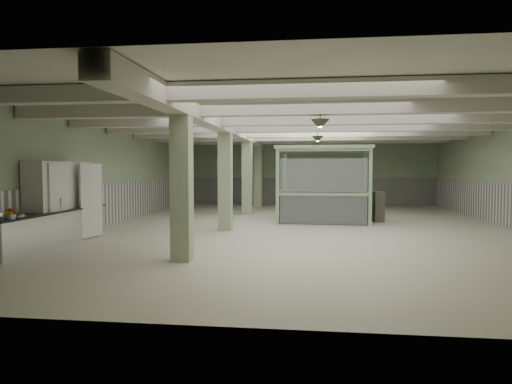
# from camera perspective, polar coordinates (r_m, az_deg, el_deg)

# --- Properties ---
(floor) EXTENTS (20.00, 20.00, 0.00)m
(floor) POSITION_cam_1_polar(r_m,az_deg,el_deg) (15.79, 5.82, -4.43)
(floor) COLOR beige
(floor) RESTS_ON ground
(ceiling) EXTENTS (14.00, 20.00, 0.02)m
(ceiling) POSITION_cam_1_polar(r_m,az_deg,el_deg) (15.74, 5.90, 8.68)
(ceiling) COLOR silver
(ceiling) RESTS_ON wall_back
(wall_back) EXTENTS (14.00, 0.02, 3.60)m
(wall_back) POSITION_cam_1_polar(r_m,az_deg,el_deg) (25.66, 6.34, 2.45)
(wall_back) COLOR #9EB38F
(wall_back) RESTS_ON floor
(wall_front) EXTENTS (14.00, 0.02, 3.60)m
(wall_front) POSITION_cam_1_polar(r_m,az_deg,el_deg) (5.67, 3.67, 0.60)
(wall_front) COLOR #9EB38F
(wall_front) RESTS_ON floor
(wall_left) EXTENTS (0.02, 20.00, 3.60)m
(wall_left) POSITION_cam_1_polar(r_m,az_deg,el_deg) (17.29, -18.03, 2.07)
(wall_left) COLOR #9EB38F
(wall_left) RESTS_ON floor
(wainscot_left) EXTENTS (0.05, 19.90, 1.50)m
(wainscot_left) POSITION_cam_1_polar(r_m,az_deg,el_deg) (17.33, -17.89, -1.41)
(wainscot_left) COLOR white
(wainscot_left) RESTS_ON floor
(wainscot_back) EXTENTS (13.90, 0.05, 1.50)m
(wainscot_back) POSITION_cam_1_polar(r_m,az_deg,el_deg) (25.67, 6.33, 0.11)
(wainscot_back) COLOR white
(wainscot_back) RESTS_ON floor
(girder) EXTENTS (0.45, 19.90, 0.40)m
(girder) POSITION_cam_1_polar(r_m,az_deg,el_deg) (15.97, -3.20, 7.82)
(girder) COLOR beige
(girder) RESTS_ON ceiling
(beam_a) EXTENTS (13.90, 0.35, 0.32)m
(beam_a) POSITION_cam_1_polar(r_m,az_deg,el_deg) (8.28, 4.77, 12.60)
(beam_a) COLOR beige
(beam_a) RESTS_ON ceiling
(beam_b) EXTENTS (13.90, 0.35, 0.32)m
(beam_b) POSITION_cam_1_polar(r_m,az_deg,el_deg) (10.75, 5.32, 10.37)
(beam_b) COLOR beige
(beam_b) RESTS_ON ceiling
(beam_c) EXTENTS (13.90, 0.35, 0.32)m
(beam_c) POSITION_cam_1_polar(r_m,az_deg,el_deg) (13.24, 5.66, 8.98)
(beam_c) COLOR beige
(beam_c) RESTS_ON ceiling
(beam_d) EXTENTS (13.90, 0.35, 0.32)m
(beam_d) POSITION_cam_1_polar(r_m,az_deg,el_deg) (15.72, 5.89, 8.03)
(beam_d) COLOR beige
(beam_d) RESTS_ON ceiling
(beam_e) EXTENTS (13.90, 0.35, 0.32)m
(beam_e) POSITION_cam_1_polar(r_m,az_deg,el_deg) (18.22, 6.06, 7.34)
(beam_e) COLOR beige
(beam_e) RESTS_ON ceiling
(beam_f) EXTENTS (13.90, 0.35, 0.32)m
(beam_f) POSITION_cam_1_polar(r_m,az_deg,el_deg) (20.71, 6.19, 6.81)
(beam_f) COLOR beige
(beam_f) RESTS_ON ceiling
(beam_g) EXTENTS (13.90, 0.35, 0.32)m
(beam_g) POSITION_cam_1_polar(r_m,az_deg,el_deg) (23.20, 6.28, 6.40)
(beam_g) COLOR beige
(beam_g) RESTS_ON ceiling
(column_a) EXTENTS (0.42, 0.42, 3.60)m
(column_a) POSITION_cam_1_polar(r_m,az_deg,el_deg) (10.07, -9.28, 1.61)
(column_a) COLOR #A1B390
(column_a) RESTS_ON floor
(column_b) EXTENTS (0.42, 0.42, 3.60)m
(column_b) POSITION_cam_1_polar(r_m,az_deg,el_deg) (14.93, -3.87, 2.08)
(column_b) COLOR #A1B390
(column_b) RESTS_ON floor
(column_c) EXTENTS (0.42, 0.42, 3.60)m
(column_c) POSITION_cam_1_polar(r_m,az_deg,el_deg) (19.86, -1.12, 2.31)
(column_c) COLOR #A1B390
(column_c) RESTS_ON floor
(column_d) EXTENTS (0.42, 0.42, 3.60)m
(column_d) POSITION_cam_1_polar(r_m,az_deg,el_deg) (23.83, 0.25, 2.43)
(column_d) COLOR #A1B390
(column_d) RESTS_ON floor
(pendant_front) EXTENTS (0.44, 0.44, 0.22)m
(pendant_front) POSITION_cam_1_polar(r_m,az_deg,el_deg) (10.71, 8.01, 8.40)
(pendant_front) COLOR #323F2F
(pendant_front) RESTS_ON ceiling
(pendant_mid) EXTENTS (0.44, 0.44, 0.22)m
(pendant_mid) POSITION_cam_1_polar(r_m,az_deg,el_deg) (16.19, 7.70, 6.56)
(pendant_mid) COLOR #323F2F
(pendant_mid) RESTS_ON ceiling
(pendant_back) EXTENTS (0.44, 0.44, 0.22)m
(pendant_back) POSITION_cam_1_polar(r_m,az_deg,el_deg) (21.18, 7.56, 5.71)
(pendant_back) COLOR #323F2F
(pendant_back) RESTS_ON ceiling
(prep_counter) EXTENTS (0.84, 4.82, 0.91)m
(prep_counter) POSITION_cam_1_polar(r_m,az_deg,el_deg) (13.20, -24.43, -4.13)
(prep_counter) COLOR silver
(prep_counter) RESTS_ON floor
(pitcher_far) EXTENTS (0.21, 0.24, 0.30)m
(pitcher_far) POSITION_cam_1_polar(r_m,az_deg,el_deg) (13.34, -23.62, -1.49)
(pitcher_far) COLOR silver
(pitcher_far) RESTS_ON prep_counter
(veg_colander) EXTENTS (0.52, 0.52, 0.21)m
(veg_colander) POSITION_cam_1_polar(r_m,az_deg,el_deg) (11.73, -27.95, -2.40)
(veg_colander) COLOR #3F3F44
(veg_colander) RESTS_ON prep_counter
(orange_bowl) EXTENTS (0.28, 0.28, 0.10)m
(orange_bowl) POSITION_cam_1_polar(r_m,az_deg,el_deg) (11.58, -28.39, -2.76)
(orange_bowl) COLOR #B2B2B7
(orange_bowl) RESTS_ON prep_counter
(walkin_cooler) EXTENTS (0.89, 2.44, 2.24)m
(walkin_cooler) POSITION_cam_1_polar(r_m,az_deg,el_deg) (13.76, -23.33, -1.07)
(walkin_cooler) COLOR silver
(walkin_cooler) RESTS_ON floor
(guard_booth) EXTENTS (3.66, 3.13, 2.86)m
(guard_booth) POSITION_cam_1_polar(r_m,az_deg,el_deg) (17.85, 8.50, 2.53)
(guard_booth) COLOR #A3BD97
(guard_booth) RESTS_ON floor
(filing_cabinet) EXTENTS (0.49, 0.60, 1.15)m
(filing_cabinet) POSITION_cam_1_polar(r_m,az_deg,el_deg) (17.89, 14.96, -1.79)
(filing_cabinet) COLOR #575849
(filing_cabinet) RESTS_ON floor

